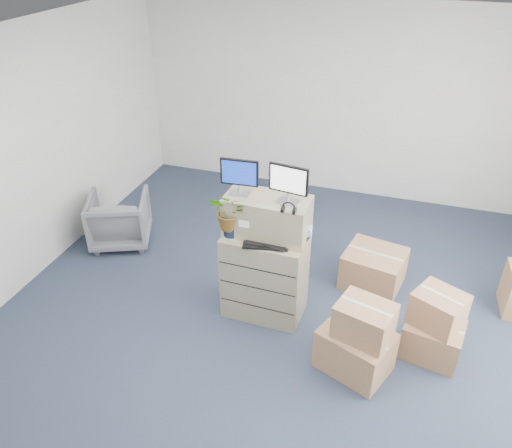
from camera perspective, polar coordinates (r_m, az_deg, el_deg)
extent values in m
plane|color=#23283F|center=(5.20, 1.80, -13.30)|extent=(7.00, 7.00, 0.00)
cube|color=beige|center=(7.48, 9.82, 13.56)|extent=(6.00, 0.02, 2.80)
cube|color=gray|center=(5.24, 1.02, -5.85)|extent=(0.84, 0.53, 0.97)
cube|color=gray|center=(4.89, 1.27, 0.88)|extent=(0.84, 0.44, 0.41)
cube|color=#99999E|center=(4.85, -1.87, 3.50)|extent=(0.20, 0.15, 0.01)
cylinder|color=#99999E|center=(4.83, -1.88, 4.04)|extent=(0.03, 0.03, 0.09)
cube|color=black|center=(4.75, -1.92, 5.92)|extent=(0.37, 0.05, 0.27)
cube|color=navy|center=(4.74, -1.96, 5.85)|extent=(0.34, 0.03, 0.23)
cube|color=#99999E|center=(4.71, 3.65, 2.56)|extent=(0.22, 0.17, 0.01)
cylinder|color=#99999E|center=(4.69, 3.67, 3.12)|extent=(0.03, 0.03, 0.09)
cube|color=black|center=(4.60, 3.75, 5.12)|extent=(0.38, 0.08, 0.27)
cube|color=white|center=(4.59, 3.68, 5.05)|extent=(0.35, 0.06, 0.24)
torus|color=black|center=(4.55, 3.76, 1.80)|extent=(0.13, 0.02, 0.13)
cube|color=black|center=(4.83, 1.12, -2.31)|extent=(0.47, 0.26, 0.02)
ellipsoid|color=silver|center=(4.82, 4.29, -2.45)|extent=(0.09, 0.07, 0.03)
cylinder|color=#9A9EA2|center=(4.91, 2.59, -0.14)|extent=(0.07, 0.07, 0.25)
cube|color=silver|center=(5.02, 0.37, -0.86)|extent=(0.05, 0.04, 0.02)
cube|color=black|center=(4.99, 0.37, -0.33)|extent=(0.05, 0.02, 0.09)
cube|color=black|center=(4.95, 5.14, -1.33)|extent=(0.18, 0.15, 0.05)
cube|color=#4094DA|center=(4.92, 5.16, -0.67)|extent=(0.21, 0.11, 0.08)
cylinder|color=#8DA786|center=(4.98, -2.82, -1.25)|extent=(0.20, 0.20, 0.01)
cylinder|color=black|center=(4.94, -2.84, -0.55)|extent=(0.17, 0.17, 0.13)
imported|color=#245719|center=(4.85, -2.89, 1.11)|extent=(0.40, 0.44, 0.32)
imported|color=#59595D|center=(6.67, -15.37, 0.78)|extent=(0.93, 0.91, 0.75)
cube|color=olive|center=(4.90, 11.24, -13.99)|extent=(0.77, 0.69, 0.44)
cube|color=olive|center=(5.24, 19.48, -12.33)|extent=(0.60, 0.52, 0.38)
cube|color=olive|center=(5.94, 13.27, -4.95)|extent=(0.75, 0.71, 0.43)
cube|color=olive|center=(4.64, 12.27, -10.75)|extent=(0.57, 0.51, 0.34)
cube|color=olive|center=(5.03, 20.11, -9.12)|extent=(0.56, 0.54, 0.34)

